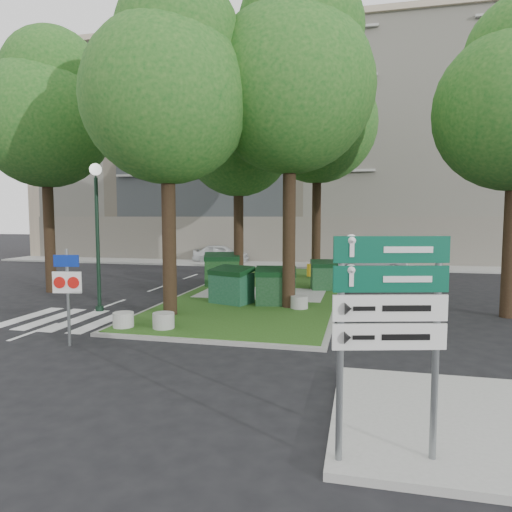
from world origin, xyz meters
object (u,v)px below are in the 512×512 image
(tree_median_near_right, at_px, (293,72))
(dumpster_d, at_px, (327,275))
(street_lamp, at_px, (97,219))
(car_silver, at_px, (371,262))
(tree_median_far, at_px, (320,112))
(dumpster_c, at_px, (276,286))
(car_white, at_px, (221,254))
(litter_bin, at_px, (310,270))
(bollard_left, at_px, (123,320))
(dumpster_b, at_px, (231,285))
(tree_median_mid, at_px, (241,131))
(traffic_sign_pole, at_px, (68,284))
(directional_sign, at_px, (389,313))
(bollard_mid, at_px, (164,320))
(tree_median_near_left, at_px, (170,83))
(bollard_right, at_px, (299,302))
(tree_street_left, at_px, (47,109))
(dumpster_a, at_px, (222,270))

(tree_median_near_right, xyz_separation_m, dumpster_d, (0.91, 4.05, -7.26))
(street_lamp, height_order, car_silver, street_lamp)
(tree_median_far, xyz_separation_m, car_silver, (2.66, 3.44, -7.68))
(dumpster_c, height_order, car_white, dumpster_c)
(street_lamp, bearing_deg, tree_median_far, 54.32)
(dumpster_d, bearing_deg, car_white, 115.25)
(tree_median_far, height_order, litter_bin, tree_median_far)
(bollard_left, height_order, litter_bin, litter_bin)
(bollard_left, bearing_deg, litter_bin, 71.96)
(car_white, bearing_deg, dumpster_b, -167.18)
(tree_median_mid, relative_size, street_lamp, 2.00)
(tree_median_far, distance_m, traffic_sign_pole, 15.54)
(tree_median_far, xyz_separation_m, directional_sign, (2.47, -17.06, -6.29))
(bollard_mid, xyz_separation_m, street_lamp, (-3.34, 2.16, 2.80))
(bollard_mid, bearing_deg, dumpster_d, 63.38)
(traffic_sign_pole, bearing_deg, dumpster_d, 50.37)
(directional_sign, bearing_deg, tree_median_near_left, 114.98)
(tree_median_far, relative_size, car_white, 3.10)
(dumpster_b, relative_size, street_lamp, 0.34)
(tree_median_near_left, height_order, directional_sign, tree_median_near_left)
(tree_median_near_right, height_order, bollard_left, tree_median_near_right)
(tree_median_far, distance_m, bollard_left, 14.63)
(tree_median_far, height_order, dumpster_c, tree_median_far)
(tree_median_far, height_order, directional_sign, tree_median_far)
(bollard_right, xyz_separation_m, traffic_sign_pole, (-5.05, -5.37, 1.23))
(dumpster_d, xyz_separation_m, street_lamp, (-7.28, -5.69, 2.42))
(dumpster_c, distance_m, traffic_sign_pole, 7.26)
(dumpster_c, height_order, litter_bin, dumpster_c)
(street_lamp, bearing_deg, bollard_mid, -32.88)
(tree_median_far, bearing_deg, bollard_left, -110.99)
(tree_median_far, relative_size, bollard_mid, 19.81)
(dumpster_c, height_order, street_lamp, street_lamp)
(litter_bin, distance_m, car_silver, 4.17)
(tree_median_far, distance_m, tree_street_left, 12.29)
(tree_median_near_left, relative_size, bollard_left, 18.25)
(tree_median_near_left, distance_m, car_silver, 15.89)
(bollard_left, height_order, bollard_right, bollard_right)
(dumpster_a, bearing_deg, bollard_mid, -100.50)
(dumpster_b, bearing_deg, tree_median_near_right, 14.58)
(tree_median_near_right, bearing_deg, tree_median_far, 88.47)
(tree_median_far, xyz_separation_m, dumpster_b, (-2.41, -7.29, -7.56))
(dumpster_a, bearing_deg, traffic_sign_pole, -111.56)
(car_white, bearing_deg, dumpster_c, -161.50)
(dumpster_b, distance_m, street_lamp, 5.14)
(tree_median_far, xyz_separation_m, dumpster_a, (-4.01, -3.28, -7.49))
(dumpster_b, bearing_deg, car_white, 128.69)
(tree_street_left, distance_m, bollard_mid, 11.73)
(bollard_left, relative_size, car_silver, 0.15)
(bollard_mid, relative_size, directional_sign, 0.21)
(tree_median_far, relative_size, street_lamp, 2.39)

